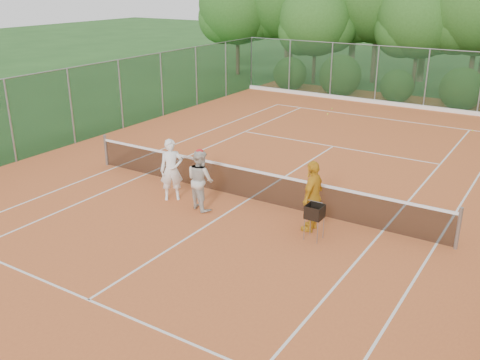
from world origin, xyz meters
name	(u,v)px	position (x,y,z in m)	size (l,w,h in m)	color
ground	(249,200)	(0.00, 0.00, 0.00)	(120.00, 120.00, 0.00)	#224E1C
clay_court	(249,199)	(0.00, 0.00, 0.01)	(18.00, 36.00, 0.02)	#CA622E
tennis_net	(249,183)	(0.00, 0.00, 0.53)	(11.97, 0.10, 1.10)	gray
player_white	(172,170)	(-1.96, -1.22, 0.95)	(0.68, 0.44, 1.85)	white
player_center_grp	(200,180)	(-0.82, -1.33, 0.90)	(1.03, 0.91, 1.79)	beige
player_yellow	(313,196)	(2.46, -0.91, 0.98)	(1.12, 0.47, 1.91)	gold
ball_hopper	(315,212)	(2.76, -1.38, 0.76)	(0.41, 0.41, 0.94)	gray
stray_ball_a	(332,108)	(-2.63, 12.43, 0.05)	(0.07, 0.07, 0.07)	#A7C52D
stray_ball_b	(328,114)	(-2.33, 11.22, 0.05)	(0.07, 0.07, 0.07)	#D2F037
stray_ball_c	(473,131)	(4.25, 11.74, 0.05)	(0.07, 0.07, 0.07)	#BFD531
court_markings	(249,199)	(0.00, 0.00, 0.02)	(11.03, 23.83, 0.01)	white
fence_back	(401,77)	(0.00, 15.00, 1.52)	(18.07, 0.07, 3.00)	#19381E
fence_left	(10,121)	(-9.00, -1.50, 1.52)	(0.07, 33.07, 3.00)	#19381E
tropical_treeline	(461,1)	(1.43, 20.22, 5.11)	(32.10, 8.49, 15.03)	brown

